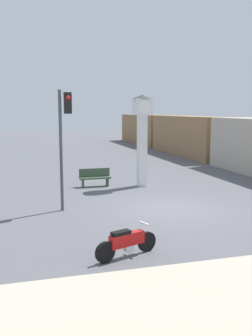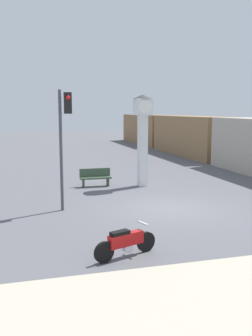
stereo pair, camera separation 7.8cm
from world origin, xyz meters
name	(u,v)px [view 1 (the left image)]	position (x,y,z in m)	size (l,w,h in m)	color
ground_plane	(168,209)	(0.00, 0.00, 0.00)	(120.00, 120.00, 0.00)	#56565B
motorcycle	(127,242)	(-2.97, -4.36, 0.41)	(1.85, 0.76, 0.85)	black
clock_tower	(142,127)	(0.40, 4.63, 3.07)	(0.99, 0.99, 4.67)	white
freight_train	(190,136)	(8.85, 16.83, 1.70)	(2.80, 35.69, 3.40)	#ADA393
traffic_light	(64,129)	(-3.96, 0.88, 3.18)	(0.50, 0.35, 4.66)	#47474C
bench	(95,177)	(-1.96, 5.19, 0.49)	(1.60, 0.44, 0.92)	#384C38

